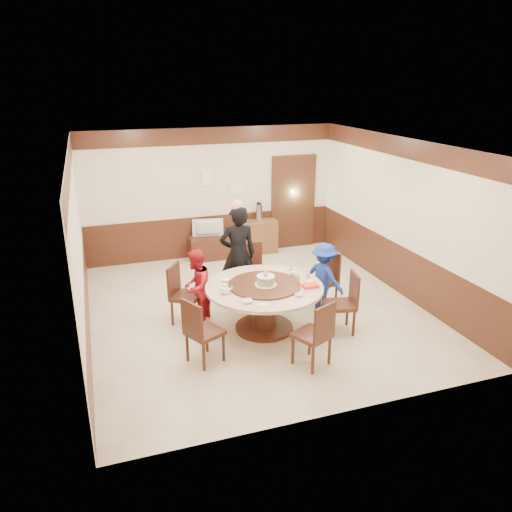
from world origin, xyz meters
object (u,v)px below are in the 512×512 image
object	(u,v)px
person_standing	(238,255)
television	(208,228)
banquet_table	(264,298)
thermos	(259,212)
shrimp_platter	(310,287)
tv_stand	(209,248)
person_blue	(324,277)
person_red	(196,287)
side_cabinet	(259,237)
birthday_cake	(266,280)

from	to	relation	value
person_standing	television	distance (m)	2.33
banquet_table	television	distance (m)	3.48
television	thermos	world-z (taller)	thermos
banquet_table	person_standing	xyz separation A→B (m)	(-0.08, 1.15, 0.34)
shrimp_platter	tv_stand	world-z (taller)	shrimp_platter
thermos	person_blue	bearing A→B (deg)	-88.52
person_red	shrimp_platter	distance (m)	1.83
banquet_table	shrimp_platter	world-z (taller)	shrimp_platter
person_blue	thermos	size ratio (longest dim) A/B	3.14
person_blue	banquet_table	bearing A→B (deg)	81.51
shrimp_platter	person_standing	bearing A→B (deg)	115.49
television	side_cabinet	distance (m)	1.21
banquet_table	thermos	world-z (taller)	thermos
person_red	side_cabinet	xyz separation A→B (m)	(2.06, 2.92, -0.25)
side_cabinet	television	bearing A→B (deg)	-178.53
side_cabinet	person_standing	bearing A→B (deg)	-116.78
banquet_table	person_blue	xyz separation A→B (m)	(1.20, 0.36, 0.06)
side_cabinet	tv_stand	bearing A→B (deg)	-178.53
person_blue	shrimp_platter	world-z (taller)	person_blue
thermos	tv_stand	bearing A→B (deg)	-178.54
banquet_table	person_blue	bearing A→B (deg)	16.69
person_red	birthday_cake	bearing A→B (deg)	87.96
person_standing	person_red	bearing A→B (deg)	36.81
shrimp_platter	television	world-z (taller)	television
person_red	shrimp_platter	xyz separation A→B (m)	(1.58, -0.91, 0.16)
person_blue	side_cabinet	xyz separation A→B (m)	(-0.09, 3.15, -0.22)
shrimp_platter	side_cabinet	bearing A→B (deg)	82.82
birthday_cake	tv_stand	bearing A→B (deg)	91.05
birthday_cake	shrimp_platter	size ratio (longest dim) A/B	1.14
side_cabinet	thermos	xyz separation A→B (m)	(0.01, 0.00, 0.56)
person_standing	thermos	xyz separation A→B (m)	(1.19, 2.35, 0.06)
banquet_table	birthday_cake	distance (m)	0.33
banquet_table	birthday_cake	world-z (taller)	birthday_cake
person_blue	birthday_cake	xyz separation A→B (m)	(-1.19, -0.41, 0.26)
shrimp_platter	thermos	xyz separation A→B (m)	(0.49, 3.83, 0.16)
person_blue	television	world-z (taller)	person_blue
birthday_cake	television	xyz separation A→B (m)	(-0.06, 3.52, -0.16)
person_red	thermos	distance (m)	3.59
person_red	person_standing	bearing A→B (deg)	154.61
banquet_table	tv_stand	xyz separation A→B (m)	(-0.06, 3.48, -0.28)
shrimp_platter	thermos	world-z (taller)	thermos
television	thermos	size ratio (longest dim) A/B	1.77
person_red	television	bearing A→B (deg)	-165.63
banquet_table	person_red	bearing A→B (deg)	148.39
side_cabinet	person_blue	bearing A→B (deg)	-88.42
person_standing	person_red	world-z (taller)	person_standing
person_red	television	world-z (taller)	person_red
tv_stand	thermos	xyz separation A→B (m)	(1.17, 0.03, 0.69)
tv_stand	television	distance (m)	0.44
shrimp_platter	side_cabinet	distance (m)	3.89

